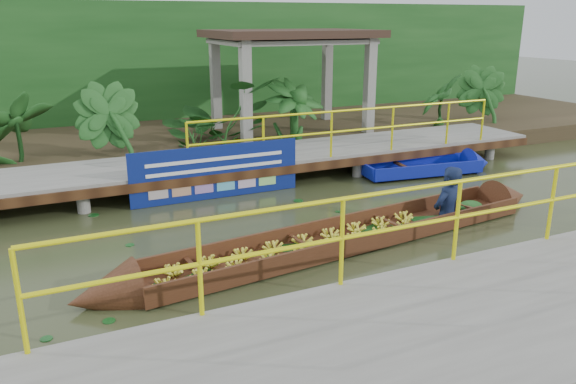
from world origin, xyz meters
name	(u,v)px	position (x,y,z in m)	size (l,w,h in m)	color
ground	(290,236)	(0.00, 0.00, 0.00)	(80.00, 80.00, 0.00)	#2D3319
land_strip	(177,139)	(0.00, 7.50, 0.23)	(30.00, 8.00, 0.45)	#302518
far_dock	(224,163)	(0.02, 3.43, 0.48)	(16.00, 2.06, 1.66)	slate
near_dock	(536,325)	(1.00, -4.20, 0.30)	(18.00, 2.40, 1.73)	slate
pavilion	(291,44)	(3.00, 6.30, 2.82)	(4.40, 3.00, 3.00)	slate
foliage_backdrop	(154,68)	(0.00, 10.00, 2.00)	(30.00, 0.80, 4.00)	#164516
vendor_boat	(372,221)	(1.17, -0.69, 0.30)	(8.73, 1.79, 2.22)	#3D2010
moored_blue_boat	(450,166)	(5.18, 2.10, 0.14)	(3.34, 1.23, 0.78)	#0D1996
blue_banner	(217,172)	(-0.45, 2.48, 0.56)	(3.48, 0.04, 1.09)	navy
tropical_plants	(281,108)	(2.25, 5.30, 1.26)	(14.29, 1.29, 1.62)	#164516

